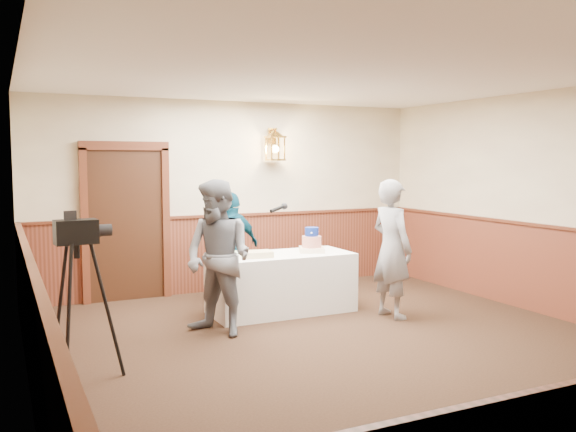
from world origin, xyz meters
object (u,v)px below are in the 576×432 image
object	(u,v)px
assistant_p	(233,247)
tv_camera_rig	(79,311)
sheet_cake_yellow	(257,254)
sheet_cake_green	(226,254)
interviewer	(219,258)
tiered_cake	(312,242)
display_table	(281,283)
baker	(392,249)

from	to	relation	value
assistant_p	tv_camera_rig	distance (m)	3.23
sheet_cake_yellow	assistant_p	xyz separation A→B (m)	(0.01, 0.90, -0.03)
sheet_cake_green	interviewer	size ratio (longest dim) A/B	0.16
tiered_cake	sheet_cake_yellow	world-z (taller)	tiered_cake
display_table	sheet_cake_yellow	xyz separation A→B (m)	(-0.37, -0.11, 0.41)
tiered_cake	sheet_cake_yellow	size ratio (longest dim) A/B	1.14
tv_camera_rig	display_table	bearing A→B (deg)	25.38
sheet_cake_green	baker	distance (m)	2.04
display_table	assistant_p	size ratio (longest dim) A/B	1.19
display_table	tiered_cake	bearing A→B (deg)	-2.74
baker	sheet_cake_green	bearing A→B (deg)	57.84
sheet_cake_yellow	assistant_p	distance (m)	0.90
interviewer	tv_camera_rig	bearing A→B (deg)	-92.99
assistant_p	display_table	bearing A→B (deg)	93.72
sheet_cake_green	assistant_p	xyz separation A→B (m)	(0.36, 0.73, -0.03)
sheet_cake_green	display_table	bearing A→B (deg)	-4.99
assistant_p	tv_camera_rig	world-z (taller)	assistant_p
display_table	tiered_cake	world-z (taller)	tiered_cake
assistant_p	sheet_cake_yellow	bearing A→B (deg)	68.42
interviewer	tv_camera_rig	distance (m)	1.83
display_table	interviewer	distance (m)	1.31
sheet_cake_green	baker	world-z (taller)	baker
tiered_cake	sheet_cake_green	distance (m)	1.15
display_table	sheet_cake_green	size ratio (longest dim) A/B	6.50
sheet_cake_yellow	sheet_cake_green	distance (m)	0.38
display_table	sheet_cake_yellow	bearing A→B (deg)	-164.08
sheet_cake_yellow	tv_camera_rig	bearing A→B (deg)	-148.09
tiered_cake	tv_camera_rig	xyz separation A→B (m)	(-3.05, -1.49, -0.23)
sheet_cake_yellow	tv_camera_rig	xyz separation A→B (m)	(-2.25, -1.40, -0.14)
interviewer	display_table	bearing A→B (deg)	88.20
tv_camera_rig	interviewer	bearing A→B (deg)	24.90
sheet_cake_yellow	baker	size ratio (longest dim) A/B	0.21
display_table	tv_camera_rig	bearing A→B (deg)	-150.12
sheet_cake_yellow	assistant_p	size ratio (longest dim) A/B	0.24
baker	assistant_p	bearing A→B (deg)	35.97
sheet_cake_yellow	sheet_cake_green	world-z (taller)	sheet_cake_yellow
baker	assistant_p	distance (m)	2.19
sheet_cake_yellow	display_table	bearing A→B (deg)	15.92
sheet_cake_green	tv_camera_rig	bearing A→B (deg)	-140.50
tiered_cake	interviewer	world-z (taller)	interviewer
sheet_cake_yellow	sheet_cake_green	size ratio (longest dim) A/B	1.28
display_table	assistant_p	bearing A→B (deg)	114.57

